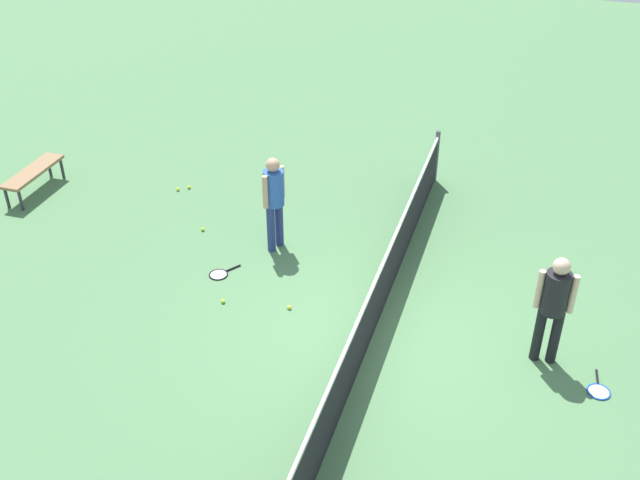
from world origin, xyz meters
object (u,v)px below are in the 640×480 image
(tennis_racket_near_player, at_px, (220,274))
(tennis_ball_stray_left, at_px, (178,189))
(player_far_side, at_px, (554,302))
(tennis_ball_baseline, at_px, (189,187))
(tennis_ball_near_player, at_px, (203,229))
(courtside_bench, at_px, (33,173))
(tennis_ball_by_net, at_px, (289,307))
(tennis_ball_midcourt, at_px, (223,301))
(tennis_racket_far_player, at_px, (599,390))
(player_near_side, at_px, (274,196))

(tennis_racket_near_player, height_order, tennis_ball_stray_left, tennis_ball_stray_left)
(player_far_side, bearing_deg, tennis_ball_baseline, -113.26)
(tennis_ball_near_player, distance_m, courtside_bench, 3.71)
(tennis_ball_by_net, relative_size, tennis_ball_stray_left, 1.00)
(tennis_ball_by_net, distance_m, courtside_bench, 6.24)
(tennis_ball_midcourt, distance_m, courtside_bench, 5.34)
(tennis_ball_midcourt, bearing_deg, tennis_ball_baseline, -145.93)
(tennis_racket_far_player, bearing_deg, player_far_side, -118.51)
(tennis_racket_far_player, relative_size, tennis_ball_baseline, 8.99)
(tennis_ball_midcourt, bearing_deg, tennis_ball_near_player, -146.43)
(tennis_racket_far_player, bearing_deg, tennis_ball_baseline, -113.80)
(player_far_side, bearing_deg, player_near_side, -108.71)
(player_far_side, height_order, tennis_ball_by_net, player_far_side)
(tennis_ball_near_player, height_order, tennis_ball_midcourt, same)
(player_near_side, bearing_deg, tennis_ball_stray_left, -116.97)
(tennis_racket_near_player, bearing_deg, tennis_ball_baseline, -144.42)
(player_far_side, bearing_deg, tennis_ball_near_player, -105.27)
(player_near_side, bearing_deg, tennis_racket_near_player, -29.24)
(tennis_ball_baseline, bearing_deg, player_near_side, 58.77)
(player_near_side, xyz_separation_m, player_far_side, (1.54, 4.56, 0.00))
(tennis_racket_near_player, xyz_separation_m, tennis_ball_by_net, (0.51, 1.39, 0.02))
(courtside_bench, bearing_deg, tennis_ball_baseline, 110.35)
(player_near_side, relative_size, tennis_ball_stray_left, 25.76)
(tennis_ball_stray_left, bearing_deg, tennis_ball_baseline, 129.90)
(player_far_side, xyz_separation_m, tennis_ball_midcourt, (0.18, -4.78, -0.98))
(tennis_racket_far_player, height_order, courtside_bench, courtside_bench)
(tennis_racket_near_player, xyz_separation_m, tennis_racket_far_player, (0.91, 5.90, 0.00))
(tennis_ball_by_net, distance_m, tennis_ball_baseline, 4.34)
(tennis_racket_near_player, height_order, tennis_ball_midcourt, tennis_ball_midcourt)
(tennis_racket_near_player, xyz_separation_m, courtside_bench, (-1.45, -4.52, 0.40))
(player_near_side, xyz_separation_m, tennis_ball_midcourt, (1.72, -0.22, -0.98))
(player_near_side, height_order, tennis_ball_near_player, player_near_side)
(tennis_racket_far_player, distance_m, tennis_ball_by_net, 4.53)
(tennis_racket_far_player, bearing_deg, tennis_racket_near_player, -98.77)
(player_near_side, relative_size, tennis_ball_by_net, 25.76)
(player_near_side, bearing_deg, player_far_side, 71.29)
(tennis_racket_near_player, distance_m, tennis_ball_near_player, 1.41)
(tennis_ball_midcourt, bearing_deg, tennis_racket_far_player, 87.58)
(player_near_side, distance_m, tennis_ball_midcourt, 1.99)
(tennis_racket_near_player, relative_size, courtside_bench, 0.38)
(tennis_racket_near_player, xyz_separation_m, tennis_ball_near_player, (-1.14, -0.84, 0.02))
(tennis_racket_near_player, bearing_deg, tennis_ball_stray_left, -140.23)
(player_near_side, relative_size, courtside_bench, 1.13)
(tennis_ball_midcourt, distance_m, tennis_ball_stray_left, 3.79)
(tennis_racket_far_player, bearing_deg, tennis_ball_near_player, -106.88)
(player_near_side, relative_size, tennis_ball_near_player, 25.76)
(tennis_ball_stray_left, bearing_deg, tennis_ball_by_net, 49.51)
(tennis_ball_stray_left, xyz_separation_m, courtside_bench, (0.88, -2.58, 0.38))
(tennis_racket_far_player, xyz_separation_m, tennis_ball_near_player, (-2.05, -6.75, 0.02))
(player_far_side, bearing_deg, courtside_bench, -101.41)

